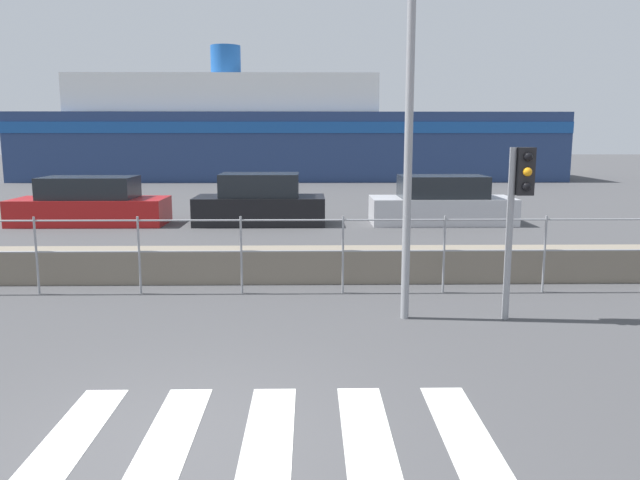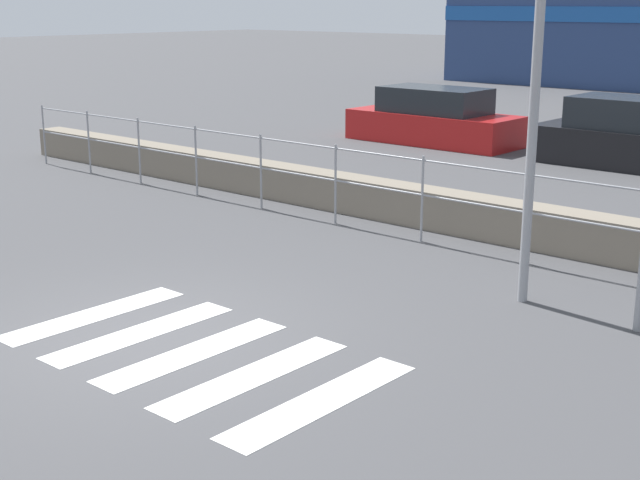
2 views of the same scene
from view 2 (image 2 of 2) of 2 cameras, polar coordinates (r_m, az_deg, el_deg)
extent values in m
plane|color=#424244|center=(10.22, -11.01, -5.98)|extent=(160.00, 160.00, 0.00)
cube|color=silver|center=(10.99, -14.26, -4.64)|extent=(0.45, 2.40, 0.01)
cube|color=silver|center=(10.30, -11.37, -5.81)|extent=(0.45, 2.40, 0.01)
cube|color=silver|center=(9.64, -8.06, -7.13)|extent=(0.45, 2.40, 0.01)
cube|color=silver|center=(9.02, -4.26, -8.60)|extent=(0.45, 2.40, 0.01)
cube|color=silver|center=(8.46, 0.10, -10.23)|extent=(0.45, 2.40, 0.01)
cube|color=slate|center=(14.58, 8.48, 1.79)|extent=(23.27, 0.55, 0.63)
cylinder|color=gray|center=(13.67, 6.63, 5.08)|extent=(20.95, 0.03, 0.03)
cylinder|color=gray|center=(13.78, 6.56, 2.88)|extent=(20.95, 0.03, 0.03)
cylinder|color=gray|center=(21.44, -17.25, 6.46)|extent=(0.04, 0.04, 1.34)
cylinder|color=gray|center=(19.98, -14.57, 6.08)|extent=(0.04, 0.04, 1.34)
cylinder|color=gray|center=(18.58, -11.50, 5.61)|extent=(0.04, 0.04, 1.34)
cylinder|color=gray|center=(17.25, -7.93, 5.06)|extent=(0.04, 0.04, 1.34)
cylinder|color=gray|center=(15.99, -3.80, 4.39)|extent=(0.04, 0.04, 1.34)
cylinder|color=gray|center=(14.83, 1.00, 3.58)|extent=(0.04, 0.04, 1.34)
cylinder|color=gray|center=(13.79, 6.55, 2.61)|extent=(0.04, 0.04, 1.34)
cylinder|color=gray|center=(12.91, 12.93, 1.46)|extent=(0.04, 0.04, 1.34)
cylinder|color=gray|center=(10.86, 13.67, 10.34)|extent=(0.12, 0.12, 5.61)
cube|color=#B21919|center=(23.79, 7.28, 7.14)|extent=(4.57, 1.76, 0.80)
cube|color=#1E2328|center=(23.70, 7.34, 8.88)|extent=(2.74, 1.55, 0.65)
cube|color=black|center=(21.37, 18.88, 5.64)|extent=(3.93, 1.77, 0.85)
cube|color=#1E2328|center=(21.27, 19.06, 7.69)|extent=(2.36, 1.56, 0.70)
camera|label=1|loc=(6.53, -43.10, 3.09)|focal=35.00mm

